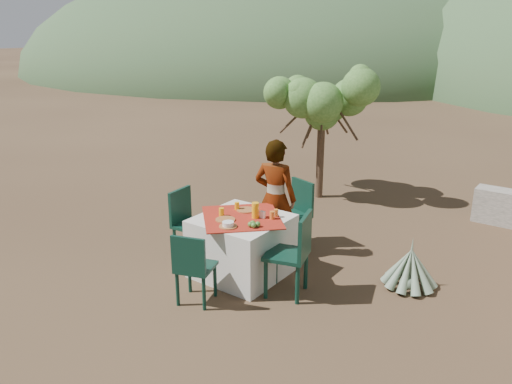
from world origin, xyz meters
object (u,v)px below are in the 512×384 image
chair_right (294,251)px  juice_pitcher (255,210)px  chair_far (296,210)px  person (275,198)px  shrub_tree (327,107)px  chair_near (193,266)px  agave (410,268)px  chair_left (188,220)px  table (242,246)px

chair_right → juice_pitcher: size_ratio=5.17×
chair_far → person: (-0.07, -0.42, 0.28)m
chair_far → shrub_tree: (-0.73, 2.16, 1.12)m
person → chair_near: bearing=79.4°
person → agave: (1.82, 0.19, -0.57)m
chair_right → juice_pitcher: 0.73m
chair_left → chair_right: size_ratio=0.93×
chair_left → juice_pitcher: size_ratio=4.83×
person → agave: person is taller
chair_right → person: 1.15m
chair_left → person: (0.91, 0.74, 0.28)m
person → juice_pitcher: 0.66m
chair_left → person: 1.21m
chair_near → juice_pitcher: (0.13, 0.98, 0.39)m
chair_far → agave: 1.79m
chair_near → chair_right: size_ratio=0.85×
person → juice_pitcher: (0.14, -0.65, 0.06)m
table → chair_near: bearing=-88.8°
table → agave: 2.05m
table → juice_pitcher: juice_pitcher is taller
shrub_tree → agave: bearing=-44.0°
shrub_tree → table: bearing=-78.9°
chair_right → agave: 1.46m
chair_far → juice_pitcher: juice_pitcher is taller
chair_near → agave: (1.81, 1.82, -0.24)m
chair_near → agave: size_ratio=1.21×
chair_left → agave: chair_left is taller
person → shrub_tree: 2.80m
chair_right → chair_far: bearing=-165.5°
chair_near → person: (-0.01, 1.63, 0.33)m
chair_far → chair_right: (0.73, -1.21, 0.03)m
chair_left → agave: 2.90m
chair_left → shrub_tree: 3.52m
chair_far → shrub_tree: shrub_tree is taller
agave → juice_pitcher: size_ratio=3.63×
chair_left → shrub_tree: size_ratio=0.45×
table → agave: size_ratio=1.85×
chair_near → chair_left: size_ratio=0.91×
chair_near → shrub_tree: size_ratio=0.41×
chair_left → chair_far: bearing=-46.1°
chair_left → chair_right: (1.71, -0.06, 0.04)m
agave → juice_pitcher: 1.97m
chair_right → juice_pitcher: (-0.65, 0.15, 0.30)m
chair_right → shrub_tree: (-1.45, 3.38, 1.09)m
person → table: bearing=78.4°
person → agave: size_ratio=2.29×
table → chair_near: size_ratio=1.53×
chair_near → chair_right: 1.15m
person → shrub_tree: (-0.66, 2.58, 0.84)m
shrub_tree → juice_pitcher: 3.42m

